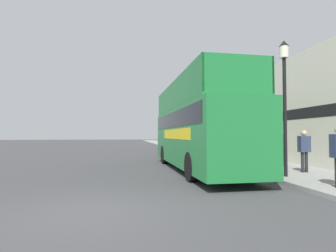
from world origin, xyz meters
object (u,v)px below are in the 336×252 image
pedestrian_third (281,144)px  lamp_post_nearest (284,83)px  parked_car_ahead_of_bus (177,147)px  lamp_post_third (187,117)px  lamp_post_second (213,105)px  pedestrian_second (304,147)px  tour_bus (196,131)px

pedestrian_third → lamp_post_nearest: bearing=-119.9°
parked_car_ahead_of_bus → lamp_post_third: size_ratio=0.88×
parked_car_ahead_of_bus → lamp_post_third: bearing=59.7°
lamp_post_nearest → lamp_post_second: bearing=92.3°
lamp_post_third → parked_car_ahead_of_bus: bearing=-117.6°
parked_car_ahead_of_bus → pedestrian_second: 11.36m
pedestrian_third → lamp_post_nearest: (-1.62, -2.83, 2.43)m
pedestrian_second → lamp_post_nearest: 2.99m
pedestrian_third → lamp_post_nearest: size_ratio=0.35×
tour_bus → pedestrian_third: tour_bus is taller
pedestrian_second → lamp_post_second: 7.11m
pedestrian_second → parked_car_ahead_of_bus: bearing=106.5°
tour_bus → pedestrian_third: size_ratio=5.59×
lamp_post_nearest → tour_bus: bearing=127.0°
lamp_post_nearest → lamp_post_third: 14.61m
pedestrian_second → lamp_post_nearest: lamp_post_nearest is taller
tour_bus → pedestrian_second: size_ratio=5.81×
lamp_post_third → pedestrian_second: bearing=-82.8°
pedestrian_third → lamp_post_third: (-1.93, 11.77, 2.12)m
pedestrian_third → lamp_post_third: lamp_post_third is taller
parked_car_ahead_of_bus → lamp_post_second: 5.56m
lamp_post_second → parked_car_ahead_of_bus: bearing=108.6°
tour_bus → pedestrian_second: tour_bus is taller
pedestrian_second → pedestrian_third: size_ratio=0.96×
tour_bus → lamp_post_second: size_ratio=1.95×
tour_bus → lamp_post_nearest: bearing=-53.8°
pedestrian_third → lamp_post_second: lamp_post_second is taller
parked_car_ahead_of_bus → lamp_post_nearest: bearing=-84.0°
pedestrian_third → tour_bus: bearing=172.7°
lamp_post_nearest → lamp_post_second: 7.31m
lamp_post_second → pedestrian_third: bearing=-66.8°
pedestrian_second → lamp_post_second: lamp_post_second is taller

